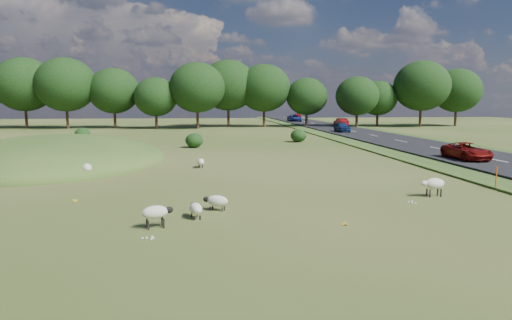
{
  "coord_description": "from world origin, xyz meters",
  "views": [
    {
      "loc": [
        -1.06,
        -22.82,
        4.48
      ],
      "look_at": [
        2.0,
        4.0,
        1.0
      ],
      "focal_mm": 32.0,
      "sensor_mm": 36.0,
      "label": 1
    }
  ],
  "objects_px": {
    "car_1": "(341,122)",
    "car_4": "(297,116)",
    "sheep_4": "(87,168)",
    "car_6": "(294,118)",
    "car_3": "(467,151)",
    "sheep_5": "(217,201)",
    "marker_post": "(496,178)",
    "car_0": "(342,127)",
    "sheep_1": "(434,184)",
    "sheep_3": "(156,212)",
    "sheep_0": "(201,162)",
    "sheep_2": "(195,209)"
  },
  "relations": [
    {
      "from": "car_6",
      "to": "sheep_1",
      "type": "bearing_deg",
      "value": -96.36
    },
    {
      "from": "car_1",
      "to": "car_4",
      "type": "height_order",
      "value": "car_1"
    },
    {
      "from": "sheep_4",
      "to": "car_6",
      "type": "relative_size",
      "value": 0.25
    },
    {
      "from": "sheep_4",
      "to": "sheep_5",
      "type": "bearing_deg",
      "value": -155.39
    },
    {
      "from": "car_0",
      "to": "car_6",
      "type": "height_order",
      "value": "car_6"
    },
    {
      "from": "sheep_5",
      "to": "car_0",
      "type": "height_order",
      "value": "car_0"
    },
    {
      "from": "sheep_3",
      "to": "car_1",
      "type": "distance_m",
      "value": 63.67
    },
    {
      "from": "sheep_1",
      "to": "marker_post",
      "type": "bearing_deg",
      "value": -169.92
    },
    {
      "from": "sheep_5",
      "to": "car_6",
      "type": "bearing_deg",
      "value": -78.52
    },
    {
      "from": "car_0",
      "to": "car_1",
      "type": "height_order",
      "value": "car_1"
    },
    {
      "from": "sheep_1",
      "to": "car_4",
      "type": "height_order",
      "value": "car_4"
    },
    {
      "from": "sheep_2",
      "to": "car_0",
      "type": "xyz_separation_m",
      "value": [
        19.53,
        44.56,
        0.53
      ]
    },
    {
      "from": "sheep_2",
      "to": "car_4",
      "type": "distance_m",
      "value": 97.27
    },
    {
      "from": "car_4",
      "to": "car_6",
      "type": "distance_m",
      "value": 16.5
    },
    {
      "from": "sheep_5",
      "to": "car_6",
      "type": "xyz_separation_m",
      "value": [
        18.69,
        77.19,
        0.57
      ]
    },
    {
      "from": "marker_post",
      "to": "sheep_1",
      "type": "xyz_separation_m",
      "value": [
        -4.04,
        -1.29,
        0.02
      ]
    },
    {
      "from": "sheep_0",
      "to": "sheep_3",
      "type": "relative_size",
      "value": 0.92
    },
    {
      "from": "marker_post",
      "to": "car_6",
      "type": "relative_size",
      "value": 0.23
    },
    {
      "from": "car_3",
      "to": "car_0",
      "type": "bearing_deg",
      "value": 90.0
    },
    {
      "from": "sheep_1",
      "to": "sheep_2",
      "type": "relative_size",
      "value": 1.15
    },
    {
      "from": "sheep_1",
      "to": "sheep_5",
      "type": "relative_size",
      "value": 1.1
    },
    {
      "from": "sheep_5",
      "to": "car_3",
      "type": "height_order",
      "value": "car_3"
    },
    {
      "from": "sheep_4",
      "to": "car_3",
      "type": "xyz_separation_m",
      "value": [
        26.0,
        4.02,
        0.24
      ]
    },
    {
      "from": "sheep_1",
      "to": "sheep_5",
      "type": "height_order",
      "value": "sheep_1"
    },
    {
      "from": "marker_post",
      "to": "car_0",
      "type": "bearing_deg",
      "value": 83.82
    },
    {
      "from": "sheep_5",
      "to": "marker_post",
      "type": "bearing_deg",
      "value": -143.5
    },
    {
      "from": "sheep_5",
      "to": "sheep_3",
      "type": "bearing_deg",
      "value": 72.5
    },
    {
      "from": "sheep_5",
      "to": "car_3",
      "type": "relative_size",
      "value": 0.26
    },
    {
      "from": "car_0",
      "to": "car_1",
      "type": "xyz_separation_m",
      "value": [
        3.8,
        12.91,
        0.04
      ]
    },
    {
      "from": "sheep_0",
      "to": "car_3",
      "type": "height_order",
      "value": "car_3"
    },
    {
      "from": "sheep_1",
      "to": "sheep_3",
      "type": "relative_size",
      "value": 1.07
    },
    {
      "from": "sheep_3",
      "to": "car_4",
      "type": "height_order",
      "value": "car_4"
    },
    {
      "from": "sheep_4",
      "to": "car_1",
      "type": "height_order",
      "value": "car_1"
    },
    {
      "from": "sheep_5",
      "to": "car_4",
      "type": "height_order",
      "value": "car_4"
    },
    {
      "from": "sheep_5",
      "to": "car_1",
      "type": "distance_m",
      "value": 60.6
    },
    {
      "from": "marker_post",
      "to": "sheep_1",
      "type": "relative_size",
      "value": 0.95
    },
    {
      "from": "marker_post",
      "to": "sheep_2",
      "type": "bearing_deg",
      "value": -164.93
    },
    {
      "from": "marker_post",
      "to": "car_3",
      "type": "xyz_separation_m",
      "value": [
        4.38,
        9.92,
        0.26
      ]
    },
    {
      "from": "sheep_5",
      "to": "car_1",
      "type": "bearing_deg",
      "value": -86.69
    },
    {
      "from": "car_0",
      "to": "car_6",
      "type": "xyz_separation_m",
      "value": [
        0.0,
        33.82,
        0.05
      ]
    },
    {
      "from": "sheep_4",
      "to": "sheep_0",
      "type": "bearing_deg",
      "value": -76.34
    },
    {
      "from": "sheep_4",
      "to": "sheep_5",
      "type": "distance_m",
      "value": 11.43
    },
    {
      "from": "sheep_2",
      "to": "sheep_5",
      "type": "bearing_deg",
      "value": -49.18
    },
    {
      "from": "sheep_2",
      "to": "sheep_1",
      "type": "bearing_deg",
      "value": -89.74
    },
    {
      "from": "sheep_1",
      "to": "sheep_3",
      "type": "distance_m",
      "value": 13.1
    },
    {
      "from": "sheep_0",
      "to": "sheep_1",
      "type": "distance_m",
      "value": 15.42
    },
    {
      "from": "sheep_4",
      "to": "car_3",
      "type": "distance_m",
      "value": 26.31
    },
    {
      "from": "sheep_1",
      "to": "car_3",
      "type": "bearing_deg",
      "value": -134.52
    },
    {
      "from": "car_6",
      "to": "car_3",
      "type": "bearing_deg",
      "value": -90.0
    },
    {
      "from": "sheep_0",
      "to": "sheep_3",
      "type": "height_order",
      "value": "sheep_3"
    }
  ]
}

